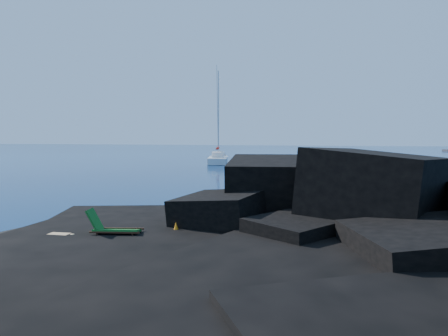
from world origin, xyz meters
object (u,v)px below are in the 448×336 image
at_px(sailboat, 218,163).
at_px(deck_chair, 117,224).
at_px(sunbather, 59,236).
at_px(distant_boat_a, 447,151).
at_px(marker_cone, 176,230).

relative_size(sailboat, deck_chair, 7.96).
distance_m(sunbather, distant_boat_a, 127.95).
bearing_deg(sailboat, sunbather, -93.82).
xyz_separation_m(sailboat, deck_chair, (13.97, -49.29, 0.96)).
xyz_separation_m(sailboat, sunbather, (12.15, -50.01, 0.53)).
bearing_deg(marker_cone, deck_chair, -143.63).
bearing_deg(marker_cone, sailboat, 108.00).
height_order(sailboat, sunbather, sailboat).
height_order(deck_chair, marker_cone, deck_chair).
height_order(sunbather, marker_cone, marker_cone).
distance_m(deck_chair, marker_cone, 2.07).
bearing_deg(sunbather, sailboat, 96.48).
height_order(sunbather, distant_boat_a, sunbather).
relative_size(sunbather, marker_cone, 3.39).
distance_m(marker_cone, distant_boat_a, 125.30).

